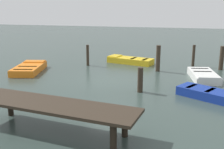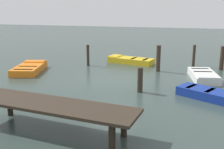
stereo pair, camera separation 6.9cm
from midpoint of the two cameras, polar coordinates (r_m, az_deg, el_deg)
The scene contains 11 objects.
ground_plane at distance 15.07m, azimuth 0.13°, elevation -1.29°, with size 80.00×80.00×0.00m, color #33423D.
dock_segment at distance 9.08m, azimuth -12.14°, elevation -6.70°, with size 5.85×2.06×0.95m.
rowboat_orange at distance 17.89m, azimuth -16.88°, elevation 1.28°, with size 2.18×3.37×0.46m.
rowboat_blue at distance 12.77m, azimuth 21.15°, elevation -4.13°, with size 3.43×2.55×0.46m.
rowboat_yellow at distance 19.69m, azimuth 3.97°, elevation 3.00°, with size 3.45×1.94×0.46m.
rowboat_white at distance 16.13m, azimuth 18.83°, elevation -0.24°, with size 1.77×3.02×0.46m.
mooring_piling_center at distance 19.39m, azimuth 16.96°, elevation 3.81°, with size 0.19×0.19×1.47m, color #33281E.
mooring_piling_near_right at distance 18.84m, azimuth -4.98°, elevation 4.05°, with size 0.19×0.19×1.45m, color #33281E.
mooring_piling_mid_left at distance 17.31m, azimuth 9.84°, elevation 3.34°, with size 0.27×0.27×1.66m, color #33281E.
mooring_piling_near_left at distance 13.00m, azimuth 6.08°, elevation -1.14°, with size 0.26×0.26×1.20m, color #33281E.
mooring_piling_far_left at distance 18.87m, azimuth 22.26°, elevation 3.20°, with size 0.28×0.28×1.54m, color #33281E.
Camera 2 is at (-3.91, 13.99, 4.02)m, focal length 43.41 mm.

